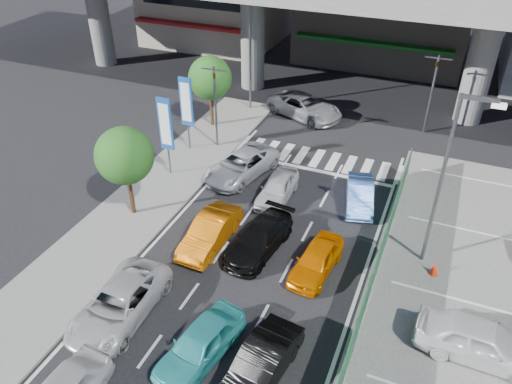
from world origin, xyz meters
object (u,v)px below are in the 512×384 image
at_px(taxi_orange_right, 316,260).
at_px(wagon_silver_front_left, 241,165).
at_px(street_lamp_left, 252,44).
at_px(tree_far, 210,78).
at_px(tree_near, 124,156).
at_px(street_lamp_right, 448,171).
at_px(signboard_far, 186,104).
at_px(crossing_wagon_silver, 305,106).
at_px(traffic_light_left, 215,87).
at_px(sedan_black_mid, 259,239).
at_px(signboard_near, 166,126).
at_px(parked_sedan_white, 481,341).
at_px(traffic_light_right, 435,75).
at_px(kei_truck_front_right, 360,195).
at_px(taxi_orange_left, 210,232).
at_px(sedan_white_mid_left, 119,304).
at_px(sedan_white_front_mid, 277,188).
at_px(hatch_black_mid_right, 260,365).
at_px(traffic_cone, 435,268).
at_px(taxi_teal_mid, 200,344).

distance_m(taxi_orange_right, wagon_silver_front_left, 8.65).
xyz_separation_m(street_lamp_left, tree_far, (-1.47, -3.50, -1.38)).
bearing_deg(tree_near, street_lamp_right, 8.03).
bearing_deg(signboard_far, crossing_wagon_silver, 55.23).
relative_size(traffic_light_left, sedan_black_mid, 1.18).
xyz_separation_m(signboard_near, parked_sedan_white, (16.68, -6.62, -2.23)).
distance_m(traffic_light_right, kei_truck_front_right, 10.56).
bearing_deg(taxi_orange_left, sedan_white_mid_left, -101.98).
relative_size(sedan_white_mid_left, sedan_white_front_mid, 1.30).
xyz_separation_m(street_lamp_left, sedan_white_mid_left, (2.78, -19.97, -4.08)).
height_order(taxi_orange_left, wagon_silver_front_left, same).
relative_size(traffic_light_left, hatch_black_mid_right, 1.26).
relative_size(sedan_black_mid, traffic_cone, 6.25).
height_order(taxi_orange_right, kei_truck_front_right, taxi_orange_right).
bearing_deg(tree_far, traffic_cone, -31.20).
relative_size(taxi_teal_mid, crossing_wagon_silver, 0.74).
bearing_deg(traffic_light_right, taxi_teal_mid, -103.70).
bearing_deg(traffic_light_right, tree_near, -129.81).
bearing_deg(traffic_light_left, traffic_cone, -26.32).
distance_m(traffic_light_right, street_lamp_right, 13.13).
bearing_deg(tree_near, signboard_near, 92.87).
height_order(signboard_near, tree_near, tree_near).
relative_size(tree_far, wagon_silver_front_left, 0.97).
relative_size(taxi_orange_left, kei_truck_front_right, 1.12).
height_order(wagon_silver_front_left, sedan_white_front_mid, wagon_silver_front_left).
bearing_deg(traffic_light_right, parked_sedan_white, -77.28).
height_order(tree_near, taxi_orange_left, tree_near).
bearing_deg(sedan_white_front_mid, signboard_far, 155.71).
height_order(signboard_near, sedan_white_mid_left, signboard_near).
bearing_deg(sedan_black_mid, tree_near, -174.12).
distance_m(sedan_white_front_mid, crossing_wagon_silver, 10.35).
bearing_deg(tree_near, traffic_light_right, 50.19).
relative_size(traffic_light_right, traffic_cone, 7.35).
bearing_deg(signboard_far, wagon_silver_front_left, -20.08).
xyz_separation_m(street_lamp_left, taxi_teal_mid, (6.59, -20.48, -4.08)).
height_order(taxi_teal_mid, kei_truck_front_right, taxi_teal_mid).
bearing_deg(traffic_cone, traffic_light_right, 98.59).
relative_size(signboard_far, sedan_white_front_mid, 1.23).
bearing_deg(traffic_cone, parked_sedan_white, -63.59).
bearing_deg(sedan_white_mid_left, sedan_white_front_mid, 73.03).
bearing_deg(signboard_far, traffic_cone, -20.95).
relative_size(tree_near, taxi_teal_mid, 1.19).
xyz_separation_m(wagon_silver_front_left, parked_sedan_white, (12.91, -8.09, 0.14)).
height_order(taxi_orange_right, traffic_cone, taxi_orange_right).
bearing_deg(kei_truck_front_right, sedan_white_front_mid, -178.36).
height_order(taxi_teal_mid, sedan_black_mid, taxi_teal_mid).
bearing_deg(signboard_far, traffic_light_left, 35.70).
relative_size(crossing_wagon_silver, traffic_cone, 7.73).
bearing_deg(crossing_wagon_silver, tree_far, 146.83).
xyz_separation_m(street_lamp_left, kei_truck_front_right, (9.73, -8.80, -4.15)).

